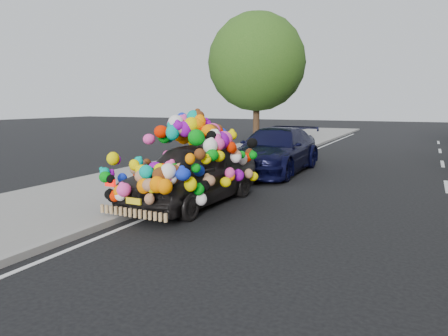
% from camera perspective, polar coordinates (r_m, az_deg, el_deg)
% --- Properties ---
extents(ground, '(100.00, 100.00, 0.00)m').
position_cam_1_polar(ground, '(9.23, 5.08, -6.00)').
color(ground, black).
rests_on(ground, ground).
extents(sidewalk, '(4.00, 60.00, 0.12)m').
position_cam_1_polar(sidewalk, '(11.38, -15.73, -3.19)').
color(sidewalk, gray).
rests_on(sidewalk, ground).
extents(kerb, '(0.15, 60.00, 0.13)m').
position_cam_1_polar(kerb, '(10.23, -7.41, -4.21)').
color(kerb, gray).
rests_on(kerb, ground).
extents(tree_near_sidewalk, '(4.20, 4.20, 6.13)m').
position_cam_1_polar(tree_near_sidewalk, '(19.24, 4.31, 13.62)').
color(tree_near_sidewalk, '#332114').
rests_on(tree_near_sidewalk, ground).
extents(plush_art_car, '(2.23, 4.45, 2.07)m').
position_cam_1_polar(plush_art_car, '(9.98, -4.13, 1.29)').
color(plush_art_car, black).
rests_on(plush_art_car, ground).
extents(navy_sedan, '(2.07, 5.09, 1.48)m').
position_cam_1_polar(navy_sedan, '(14.61, 6.67, 2.31)').
color(navy_sedan, black).
rests_on(navy_sedan, ground).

